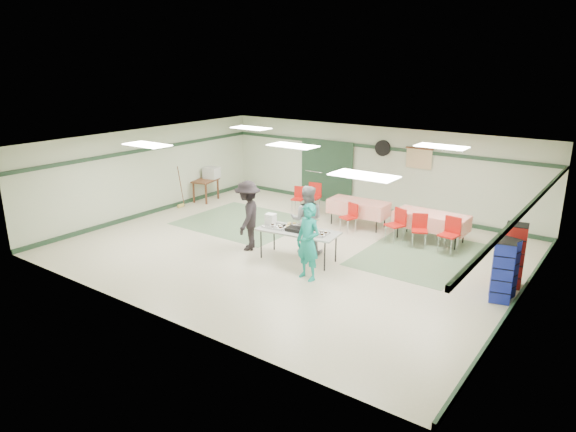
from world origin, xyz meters
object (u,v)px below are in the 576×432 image
Objects in this scene: volunteer_teal at (308,242)px; dining_table_a at (431,220)px; chair_c at (451,231)px; chair_d at (350,214)px; chair_a at (420,227)px; chair_loose_a at (314,194)px; crate_stack_blue_b at (505,268)px; chair_b at (397,221)px; broom at (181,186)px; serving_table at (298,232)px; crate_stack_red at (514,255)px; volunteer_grey at (307,220)px; volunteer_dark at (248,216)px; dining_table_b at (358,207)px; chair_loose_b at (299,196)px; printer_table at (206,182)px; crate_stack_blue_a at (502,272)px; office_printer at (212,173)px.

dining_table_a is (1.28, 4.04, -0.30)m from volunteer_teal.
chair_c is 1.13× the size of chair_d.
chair_a is at bearing -97.81° from dining_table_a.
crate_stack_blue_b is (6.56, -2.94, 0.06)m from chair_loose_a.
chair_b is at bearing 19.53° from chair_d.
serving_table is at bearing -15.06° from broom.
chair_b is 0.64× the size of crate_stack_red.
volunteer_dark reaches higher than volunteer_grey.
chair_c is 0.67× the size of broom.
crate_stack_blue_b is at bearing -59.73° from chair_a.
chair_c is at bearing 22.79° from chair_b.
dining_table_a reaches higher than serving_table.
dining_table_b is at bearing 176.99° from chair_c.
chair_loose_a is at bearing 175.49° from chair_c.
chair_b is (2.86, 2.80, -0.34)m from volunteer_dark.
crate_stack_red is (7.00, -2.05, 0.21)m from chair_loose_b.
chair_b is 1.10× the size of chair_d.
dining_table_a is at bearing -17.17° from chair_loose_b.
volunteer_teal is at bearing -157.19° from crate_stack_blue_b.
printer_table is (-5.61, -0.59, 0.08)m from dining_table_b.
dining_table_a is at bearing 135.48° from crate_stack_blue_b.
volunteer_teal is at bearing -19.49° from broom.
serving_table is at bearing -122.07° from dining_table_a.
crate_stack_red is 1.02× the size of broom.
volunteer_dark is 6.27m from crate_stack_red.
dining_table_a is at bearing 132.84° from crate_stack_blue_a.
chair_a is at bearing 140.64° from crate_stack_blue_a.
crate_stack_blue_b is (1.77, -1.89, 0.06)m from chair_c.
serving_table is at bearing -39.04° from office_printer.
volunteer_teal is 3.59m from chair_d.
serving_table is at bearing -170.11° from crate_stack_blue_b.
chair_c is (0.81, 0.01, 0.04)m from chair_a.
chair_d is 0.65× the size of crate_stack_blue_b.
crate_stack_red reaches higher than chair_b.
chair_c is at bearing 19.56° from chair_d.
volunteer_teal is 4.15m from dining_table_b.
crate_stack_blue_b reaches higher than dining_table_a.
crate_stack_red reaches higher than crate_stack_blue_b.
volunteer_grey is 1.65× the size of printer_table.
chair_loose_a is 0.49m from chair_loose_b.
serving_table reaches higher than printer_table.
chair_loose_a is 0.73× the size of crate_stack_blue_a.
crate_stack_red is (0.00, 0.91, 0.06)m from crate_stack_blue_a.
serving_table is 1.51× the size of broom.
dining_table_b is 5.29m from crate_stack_blue_b.
chair_d is at bearing -38.78° from chair_loose_a.
chair_d is at bearing -118.50° from volunteer_grey.
chair_loose_a is (-1.93, 1.06, 0.07)m from chair_d.
crate_stack_blue_a is at bearing -11.00° from chair_b.
crate_stack_blue_b is (2.58, -1.88, 0.10)m from chair_a.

